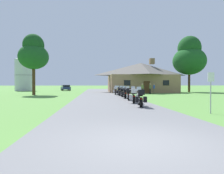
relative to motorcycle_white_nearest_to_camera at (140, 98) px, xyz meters
name	(u,v)px	position (x,y,z in m)	size (l,w,h in m)	color
ground_plane	(104,96)	(-1.83, 12.30, -0.61)	(500.00, 500.00, 0.00)	#56893D
asphalt_driveway	(104,97)	(-1.83, 10.30, -0.58)	(6.40, 80.00, 0.06)	slate
motorcycle_white_nearest_to_camera	(140,98)	(0.00, 0.00, 0.00)	(0.90, 2.08, 1.30)	black
motorcycle_red_second_in_row	(134,96)	(0.07, 2.49, 0.00)	(0.93, 2.07, 1.30)	black
motorcycle_yellow_third_in_row	(128,94)	(0.16, 5.30, 0.01)	(0.72, 2.08, 1.30)	black
motorcycle_blue_fourth_in_row	(125,93)	(0.20, 7.56, 0.00)	(0.80, 2.08, 1.30)	black
motorcycle_black_fifth_in_row	(122,92)	(0.25, 10.14, 0.00)	(0.77, 2.08, 1.30)	black
motorcycle_yellow_sixth_in_row	(119,91)	(0.22, 12.50, 0.00)	(0.72, 2.08, 1.30)	black
motorcycle_silver_farthest_in_row	(116,91)	(0.04, 14.89, 0.00)	(0.89, 2.08, 1.30)	black
stone_lodge	(141,77)	(5.96, 23.78, 2.32)	(12.91, 8.90, 6.59)	#896B4C
bystander_blue_shirt_near_lodge	(154,88)	(6.78, 18.15, 0.32)	(0.37, 0.49, 1.67)	#75664C
bystander_olive_shirt_beside_signpost	(142,88)	(4.59, 17.20, 0.34)	(0.42, 0.41, 1.69)	black
bystander_olive_shirt_by_tree	(150,88)	(5.80, 17.06, 0.34)	(0.23, 0.55, 1.69)	black
metal_signpost_roadside	(211,88)	(2.98, -3.00, 0.74)	(0.36, 0.06, 2.14)	#9EA0A5
tree_left_near	(34,53)	(-11.75, 16.05, 5.38)	(4.23, 4.23, 8.79)	#422D19
tree_right_of_lodge	(189,57)	(15.84, 23.98, 6.34)	(6.42, 6.42, 11.15)	#422D19
metal_silo_distant	(23,73)	(-20.04, 35.27, 3.63)	(4.00, 4.00, 8.46)	#B2B7BC
parked_navy_suv_far_left	(66,87)	(-10.06, 35.20, 0.17)	(3.04, 4.93, 1.40)	navy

